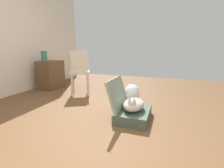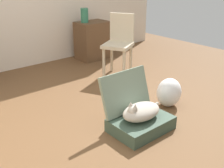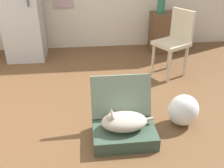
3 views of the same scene
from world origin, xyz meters
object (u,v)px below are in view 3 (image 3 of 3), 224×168
at_px(side_table, 167,32).
at_px(vase_tall, 161,6).
at_px(plastic_bag_white, 183,110).
at_px(chair, 175,40).
at_px(cat, 123,121).
at_px(suitcase_base, 124,133).

bearing_deg(side_table, vase_tall, 168.09).
distance_m(plastic_bag_white, chair, 1.29).
height_order(cat, vase_tall, vase_tall).
bearing_deg(vase_tall, plastic_bag_white, -98.53).
bearing_deg(chair, suitcase_base, -62.53).
bearing_deg(suitcase_base, side_table, 64.25).
distance_m(cat, vase_tall, 2.63).
relative_size(suitcase_base, chair, 0.65).
bearing_deg(vase_tall, side_table, -11.91).
relative_size(cat, vase_tall, 2.13).
xyz_separation_m(vase_tall, chair, (-0.06, -0.98, -0.28)).
bearing_deg(vase_tall, suitcase_base, -112.57).
distance_m(suitcase_base, side_table, 2.60).
bearing_deg(suitcase_base, chair, 56.25).
height_order(cat, plastic_bag_white, same).
xyz_separation_m(suitcase_base, vase_tall, (0.98, 2.36, 0.73)).
height_order(side_table, vase_tall, vase_tall).
height_order(suitcase_base, side_table, side_table).
xyz_separation_m(suitcase_base, side_table, (1.13, 2.33, 0.27)).
height_order(plastic_bag_white, side_table, side_table).
height_order(cat, chair, chair).
relative_size(plastic_bag_white, vase_tall, 1.43).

